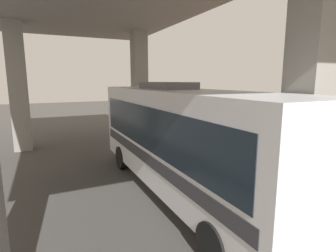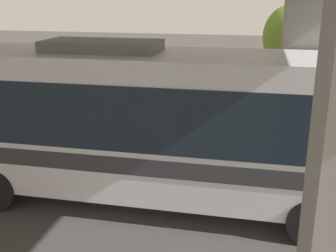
# 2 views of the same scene
# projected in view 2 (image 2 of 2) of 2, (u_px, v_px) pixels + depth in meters

# --- Properties ---
(ground_plane) EXTENTS (80.00, 80.00, 0.00)m
(ground_plane) POSITION_uv_depth(u_px,v_px,m) (81.00, 157.00, 12.88)
(ground_plane) COLOR #474442
(ground_plane) RESTS_ON ground
(sidewalk_strip) EXTENTS (6.00, 40.00, 0.02)m
(sidewalk_strip) POSITION_uv_depth(u_px,v_px,m) (113.00, 128.00, 15.67)
(sidewalk_strip) COLOR #845B47
(sidewalk_strip) RESTS_ON ground
(bus) EXTENTS (2.53, 10.31, 3.82)m
(bus) POSITION_uv_depth(u_px,v_px,m) (148.00, 119.00, 9.60)
(bus) COLOR silver
(bus) RESTS_ON ground
(planter_front) EXTENTS (1.35, 1.35, 1.77)m
(planter_front) POSITION_uv_depth(u_px,v_px,m) (97.00, 120.00, 13.56)
(planter_front) COLOR gray
(planter_front) RESTS_ON ground
(planter_back) EXTENTS (1.20, 1.20, 1.56)m
(planter_back) POSITION_uv_depth(u_px,v_px,m) (167.00, 127.00, 13.31)
(planter_back) COLOR gray
(planter_back) RESTS_ON ground
(street_tree_near) EXTENTS (1.85, 1.85, 4.43)m
(street_tree_near) POSITION_uv_depth(u_px,v_px,m) (289.00, 37.00, 15.13)
(street_tree_near) COLOR brown
(street_tree_near) RESTS_ON ground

